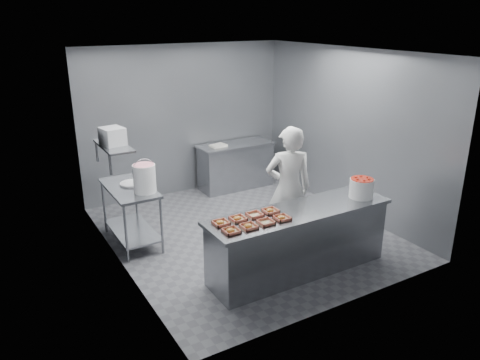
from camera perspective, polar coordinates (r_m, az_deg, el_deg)
name	(u,v)px	position (r m, az deg, el deg)	size (l,w,h in m)	color
floor	(246,233)	(7.51, 0.75, -6.45)	(4.50, 4.50, 0.00)	#4C4C51
ceiling	(247,52)	(6.76, 0.85, 15.39)	(4.50, 4.50, 0.00)	white
wall_back	(185,120)	(8.95, -6.74, 7.24)	(4.00, 0.04, 2.80)	slate
wall_left	(114,170)	(6.25, -15.10, 1.23)	(0.04, 4.50, 2.80)	slate
wall_right	(347,132)	(8.19, 12.93, 5.72)	(0.04, 4.50, 2.80)	slate
service_counter	(299,241)	(6.31, 7.16, -7.36)	(2.60, 0.70, 0.90)	slate
prep_table	(131,206)	(7.16, -13.18, -3.14)	(0.60, 1.20, 0.90)	slate
back_counter	(236,166)	(9.28, -0.54, 1.78)	(1.50, 0.60, 0.90)	slate
wall_shelf	(114,146)	(6.81, -15.16, 4.05)	(0.35, 0.90, 0.03)	slate
tray_0	(231,231)	(5.46, -1.09, -6.21)	(0.19, 0.18, 0.06)	tan
tray_1	(249,226)	(5.57, 1.07, -5.66)	(0.19, 0.18, 0.06)	tan
tray_2	(266,222)	(5.69, 3.17, -5.15)	(0.19, 0.18, 0.04)	tan
tray_3	(282,218)	(5.81, 5.13, -4.61)	(0.19, 0.18, 0.06)	tan
tray_4	(221,223)	(5.66, -2.36, -5.23)	(0.19, 0.18, 0.06)	tan
tray_5	(238,219)	(5.76, -0.25, -4.73)	(0.19, 0.18, 0.06)	tan
tray_6	(255,215)	(5.88, 1.80, -4.26)	(0.19, 0.18, 0.04)	tan
tray_7	(270,211)	(6.00, 3.72, -3.76)	(0.19, 0.18, 0.06)	tan
worker	(288,189)	(6.77, 5.92, -1.05)	(0.67, 0.44, 1.84)	silver
strawberry_tub	(362,187)	(6.64, 14.60, -0.87)	(0.33, 0.33, 0.27)	white
glaze_bucket	(144,178)	(6.74, -11.58, 0.27)	(0.34, 0.32, 0.49)	white
bucket_lid	(132,183)	(7.15, -13.09, -0.41)	(0.34, 0.34, 0.03)	white
rag	(135,182)	(7.21, -12.67, -0.22)	(0.13, 0.12, 0.02)	#CCB28C
appliance	(113,136)	(6.78, -15.28, 5.17)	(0.28, 0.32, 0.24)	gray
paper_stack	(218,146)	(8.97, -2.68, 4.22)	(0.30, 0.22, 0.04)	silver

